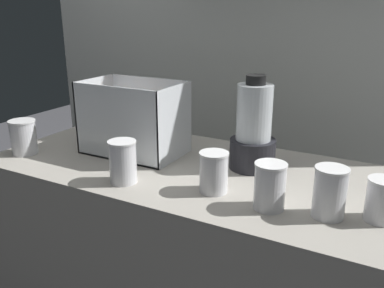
{
  "coord_description": "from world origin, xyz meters",
  "views": [
    {
      "loc": [
        0.61,
        -1.13,
        1.41
      ],
      "look_at": [
        0.0,
        0.0,
        0.98
      ],
      "focal_mm": 38.03,
      "sensor_mm": 36.0,
      "label": 1
    }
  ],
  "objects_px": {
    "carrot_display_bin": "(133,130)",
    "juice_cup_carrot_left": "(123,164)",
    "juice_cup_orange_middle": "(214,174)",
    "juice_cup_orange_far_right": "(329,196)",
    "juice_cup_mango_right": "(270,188)",
    "juice_cup_mango_far_left": "(24,138)",
    "blender_pitcher": "(253,132)",
    "juice_cup_carrot_rightmost": "(382,203)"
  },
  "relations": [
    {
      "from": "carrot_display_bin",
      "to": "juice_cup_carrot_left",
      "type": "relative_size",
      "value": 2.69
    },
    {
      "from": "juice_cup_orange_middle",
      "to": "juice_cup_orange_far_right",
      "type": "relative_size",
      "value": 0.9
    },
    {
      "from": "carrot_display_bin",
      "to": "juice_cup_mango_right",
      "type": "height_order",
      "value": "carrot_display_bin"
    },
    {
      "from": "carrot_display_bin",
      "to": "juice_cup_orange_far_right",
      "type": "height_order",
      "value": "carrot_display_bin"
    },
    {
      "from": "juice_cup_mango_far_left",
      "to": "juice_cup_orange_middle",
      "type": "height_order",
      "value": "juice_cup_mango_far_left"
    },
    {
      "from": "carrot_display_bin",
      "to": "blender_pitcher",
      "type": "bearing_deg",
      "value": 7.4
    },
    {
      "from": "blender_pitcher",
      "to": "juice_cup_mango_far_left",
      "type": "relative_size",
      "value": 2.47
    },
    {
      "from": "juice_cup_mango_far_left",
      "to": "juice_cup_mango_right",
      "type": "height_order",
      "value": "juice_cup_mango_right"
    },
    {
      "from": "blender_pitcher",
      "to": "juice_cup_mango_far_left",
      "type": "distance_m",
      "value": 0.83
    },
    {
      "from": "carrot_display_bin",
      "to": "juice_cup_orange_middle",
      "type": "distance_m",
      "value": 0.45
    },
    {
      "from": "carrot_display_bin",
      "to": "juice_cup_carrot_rightmost",
      "type": "relative_size",
      "value": 3.2
    },
    {
      "from": "blender_pitcher",
      "to": "juice_cup_carrot_rightmost",
      "type": "xyz_separation_m",
      "value": [
        0.41,
        -0.18,
        -0.08
      ]
    },
    {
      "from": "juice_cup_orange_far_right",
      "to": "juice_cup_carrot_rightmost",
      "type": "height_order",
      "value": "juice_cup_orange_far_right"
    },
    {
      "from": "juice_cup_mango_far_left",
      "to": "juice_cup_carrot_rightmost",
      "type": "xyz_separation_m",
      "value": [
        1.2,
        0.08,
        -0.01
      ]
    },
    {
      "from": "juice_cup_orange_middle",
      "to": "juice_cup_carrot_left",
      "type": "bearing_deg",
      "value": -165.51
    },
    {
      "from": "juice_cup_mango_far_left",
      "to": "juice_cup_orange_far_right",
      "type": "xyz_separation_m",
      "value": [
        1.08,
        0.04,
        -0.0
      ]
    },
    {
      "from": "juice_cup_mango_right",
      "to": "juice_cup_carrot_rightmost",
      "type": "height_order",
      "value": "juice_cup_mango_right"
    },
    {
      "from": "juice_cup_carrot_left",
      "to": "juice_cup_orange_far_right",
      "type": "relative_size",
      "value": 0.99
    },
    {
      "from": "juice_cup_orange_far_right",
      "to": "juice_cup_mango_far_left",
      "type": "bearing_deg",
      "value": -178.03
    },
    {
      "from": "juice_cup_orange_middle",
      "to": "blender_pitcher",
      "type": "bearing_deg",
      "value": 81.97
    },
    {
      "from": "carrot_display_bin",
      "to": "juice_cup_carrot_left",
      "type": "distance_m",
      "value": 0.28
    },
    {
      "from": "blender_pitcher",
      "to": "juice_cup_carrot_rightmost",
      "type": "distance_m",
      "value": 0.46
    },
    {
      "from": "juice_cup_carrot_left",
      "to": "juice_cup_mango_right",
      "type": "distance_m",
      "value": 0.45
    },
    {
      "from": "juice_cup_mango_right",
      "to": "juice_cup_orange_far_right",
      "type": "relative_size",
      "value": 0.96
    },
    {
      "from": "carrot_display_bin",
      "to": "juice_cup_mango_far_left",
      "type": "distance_m",
      "value": 0.4
    },
    {
      "from": "juice_cup_mango_right",
      "to": "juice_cup_carrot_rightmost",
      "type": "distance_m",
      "value": 0.28
    },
    {
      "from": "blender_pitcher",
      "to": "juice_cup_mango_right",
      "type": "height_order",
      "value": "blender_pitcher"
    },
    {
      "from": "juice_cup_mango_right",
      "to": "juice_cup_carrot_rightmost",
      "type": "relative_size",
      "value": 1.15
    },
    {
      "from": "juice_cup_mango_far_left",
      "to": "juice_cup_carrot_left",
      "type": "xyz_separation_m",
      "value": [
        0.48,
        -0.04,
        0.0
      ]
    },
    {
      "from": "juice_cup_mango_far_left",
      "to": "carrot_display_bin",
      "type": "bearing_deg",
      "value": 31.08
    },
    {
      "from": "juice_cup_mango_right",
      "to": "juice_cup_orange_far_right",
      "type": "distance_m",
      "value": 0.15
    },
    {
      "from": "juice_cup_carrot_left",
      "to": "juice_cup_carrot_rightmost",
      "type": "bearing_deg",
      "value": 9.17
    },
    {
      "from": "juice_cup_orange_far_right",
      "to": "juice_cup_orange_middle",
      "type": "bearing_deg",
      "value": -179.35
    },
    {
      "from": "carrot_display_bin",
      "to": "juice_cup_carrot_left",
      "type": "bearing_deg",
      "value": -59.87
    },
    {
      "from": "blender_pitcher",
      "to": "juice_cup_orange_far_right",
      "type": "bearing_deg",
      "value": -37.92
    },
    {
      "from": "juice_cup_carrot_rightmost",
      "to": "carrot_display_bin",
      "type": "bearing_deg",
      "value": 171.56
    },
    {
      "from": "carrot_display_bin",
      "to": "juice_cup_mango_right",
      "type": "xyz_separation_m",
      "value": [
        0.59,
        -0.2,
        -0.02
      ]
    },
    {
      "from": "juice_cup_orange_middle",
      "to": "juice_cup_orange_far_right",
      "type": "bearing_deg",
      "value": 0.65
    },
    {
      "from": "juice_cup_mango_right",
      "to": "juice_cup_orange_far_right",
      "type": "height_order",
      "value": "juice_cup_orange_far_right"
    },
    {
      "from": "juice_cup_carrot_left",
      "to": "carrot_display_bin",
      "type": "bearing_deg",
      "value": 120.13
    },
    {
      "from": "blender_pitcher",
      "to": "juice_cup_mango_far_left",
      "type": "height_order",
      "value": "blender_pitcher"
    },
    {
      "from": "carrot_display_bin",
      "to": "juice_cup_orange_middle",
      "type": "relative_size",
      "value": 2.96
    }
  ]
}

